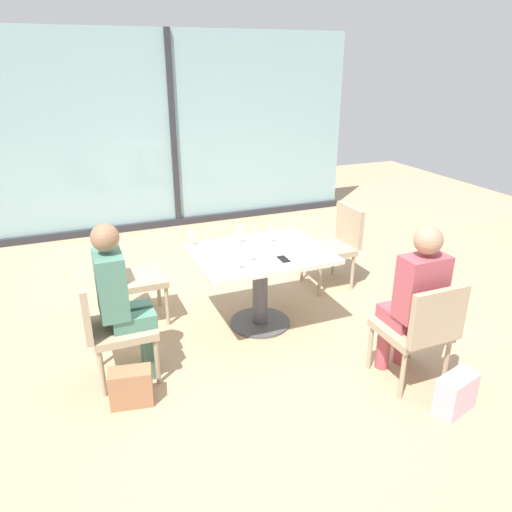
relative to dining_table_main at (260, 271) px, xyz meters
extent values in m
plane|color=tan|center=(0.00, 0.00, -0.54)|extent=(12.00, 12.00, 0.00)
cube|color=#91B7BC|center=(0.00, 3.20, 0.81)|extent=(5.41, 0.03, 2.70)
cube|color=#2D2D33|center=(0.00, 3.17, 0.81)|extent=(0.08, 0.06, 2.70)
cube|color=#2D2D33|center=(0.00, 3.17, -0.49)|extent=(5.41, 0.10, 0.10)
cube|color=silver|center=(0.00, 0.00, 0.17)|extent=(1.18, 0.91, 0.04)
cylinder|color=#4C4C51|center=(0.00, 0.00, -0.19)|extent=(0.14, 0.14, 0.69)
cylinder|color=#4C4C51|center=(0.00, 0.00, -0.53)|extent=(0.56, 0.56, 0.02)
cube|color=tan|center=(-1.27, -0.34, -0.12)|extent=(0.46, 0.46, 0.06)
cube|color=tan|center=(-1.52, -0.34, 0.12)|extent=(0.05, 0.46, 0.42)
cylinder|color=tan|center=(-1.07, -0.54, -0.35)|extent=(0.04, 0.04, 0.39)
cylinder|color=tan|center=(-1.07, -0.14, -0.35)|extent=(0.04, 0.04, 0.39)
cylinder|color=tan|center=(-1.47, -0.54, -0.35)|extent=(0.04, 0.04, 0.39)
cylinder|color=tan|center=(-1.47, -0.14, -0.35)|extent=(0.04, 0.04, 0.39)
cube|color=tan|center=(0.73, -1.19, -0.12)|extent=(0.46, 0.46, 0.06)
cube|color=tan|center=(0.73, -1.44, 0.12)|extent=(0.46, 0.05, 0.42)
cylinder|color=tan|center=(0.93, -0.99, -0.35)|extent=(0.04, 0.04, 0.39)
cylinder|color=tan|center=(0.53, -0.99, -0.35)|extent=(0.04, 0.04, 0.39)
cylinder|color=tan|center=(0.93, -1.39, -0.35)|extent=(0.04, 0.04, 0.39)
cylinder|color=tan|center=(0.53, -1.39, -0.35)|extent=(0.04, 0.04, 0.39)
cube|color=tan|center=(1.00, 0.51, -0.12)|extent=(0.46, 0.46, 0.06)
cube|color=tan|center=(1.25, 0.51, 0.12)|extent=(0.05, 0.46, 0.42)
cylinder|color=tan|center=(0.80, 0.71, -0.35)|extent=(0.04, 0.04, 0.39)
cylinder|color=tan|center=(0.80, 0.31, -0.35)|extent=(0.04, 0.04, 0.39)
cylinder|color=tan|center=(1.20, 0.71, -0.35)|extent=(0.04, 0.04, 0.39)
cylinder|color=tan|center=(1.20, 0.31, -0.35)|extent=(0.04, 0.04, 0.39)
cube|color=tan|center=(-1.00, 0.51, -0.12)|extent=(0.46, 0.46, 0.06)
cube|color=tan|center=(-1.25, 0.51, 0.12)|extent=(0.05, 0.46, 0.42)
cylinder|color=tan|center=(-0.80, 0.31, -0.35)|extent=(0.04, 0.04, 0.39)
cylinder|color=tan|center=(-0.80, 0.71, -0.35)|extent=(0.04, 0.04, 0.39)
cylinder|color=tan|center=(-1.20, 0.31, -0.35)|extent=(0.04, 0.04, 0.39)
cylinder|color=tan|center=(-1.20, 0.71, -0.35)|extent=(0.04, 0.04, 0.39)
cylinder|color=#4C7F6B|center=(-1.09, -0.43, -0.32)|extent=(0.11, 0.11, 0.45)
cube|color=#4C7F6B|center=(-1.19, -0.43, -0.04)|extent=(0.32, 0.13, 0.11)
cylinder|color=#4C7F6B|center=(-1.09, -0.25, -0.32)|extent=(0.11, 0.11, 0.45)
cube|color=#4C7F6B|center=(-1.19, -0.25, -0.04)|extent=(0.32, 0.13, 0.11)
cube|color=#4C7F6B|center=(-1.32, -0.34, 0.26)|extent=(0.20, 0.34, 0.48)
sphere|color=#936B4C|center=(-1.32, -0.34, 0.62)|extent=(0.20, 0.20, 0.20)
cylinder|color=#B24C56|center=(0.82, -1.01, -0.32)|extent=(0.11, 0.11, 0.45)
cube|color=#B24C56|center=(0.82, -1.11, -0.04)|extent=(0.13, 0.32, 0.11)
cylinder|color=#B24C56|center=(0.64, -1.01, -0.32)|extent=(0.11, 0.11, 0.45)
cube|color=#B24C56|center=(0.64, -1.11, -0.04)|extent=(0.13, 0.32, 0.11)
cube|color=#B24C56|center=(0.73, -1.24, 0.26)|extent=(0.34, 0.20, 0.48)
sphere|color=tan|center=(0.73, -1.24, 0.62)|extent=(0.20, 0.20, 0.20)
cylinder|color=silver|center=(0.18, 0.17, 0.19)|extent=(0.06, 0.06, 0.00)
cylinder|color=silver|center=(0.18, 0.17, 0.24)|extent=(0.01, 0.01, 0.08)
cone|color=silver|center=(0.18, 0.17, 0.33)|extent=(0.07, 0.07, 0.09)
cylinder|color=silver|center=(-0.32, -0.30, 0.19)|extent=(0.06, 0.06, 0.00)
cylinder|color=silver|center=(-0.32, -0.30, 0.24)|extent=(0.01, 0.01, 0.08)
cone|color=silver|center=(-0.32, -0.30, 0.33)|extent=(0.07, 0.07, 0.09)
cylinder|color=silver|center=(-0.09, 0.27, 0.19)|extent=(0.06, 0.06, 0.00)
cylinder|color=silver|center=(-0.09, 0.27, 0.24)|extent=(0.01, 0.01, 0.08)
cone|color=silver|center=(-0.09, 0.27, 0.33)|extent=(0.07, 0.07, 0.09)
cylinder|color=silver|center=(-0.17, -0.18, 0.19)|extent=(0.06, 0.06, 0.00)
cylinder|color=silver|center=(-0.17, -0.18, 0.24)|extent=(0.01, 0.01, 0.08)
cone|color=silver|center=(-0.17, -0.18, 0.33)|extent=(0.07, 0.07, 0.09)
cylinder|color=silver|center=(-0.52, 0.37, 0.19)|extent=(0.06, 0.06, 0.00)
cylinder|color=silver|center=(-0.52, 0.37, 0.24)|extent=(0.01, 0.01, 0.08)
cone|color=silver|center=(-0.52, 0.37, 0.33)|extent=(0.07, 0.07, 0.09)
cylinder|color=white|center=(0.00, 0.19, 0.23)|extent=(0.08, 0.08, 0.09)
cube|color=black|center=(0.11, -0.24, 0.19)|extent=(0.07, 0.15, 0.01)
cube|color=#A3704C|center=(-1.29, -0.70, -0.40)|extent=(0.32, 0.21, 0.28)
cube|color=beige|center=(0.81, -1.63, -0.40)|extent=(0.33, 0.23, 0.28)
camera|label=1|loc=(-1.54, -3.67, 1.77)|focal=33.90mm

